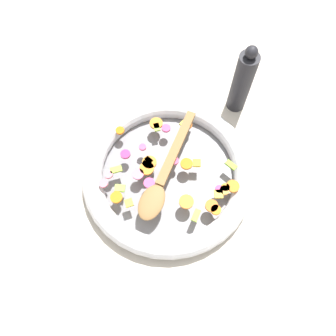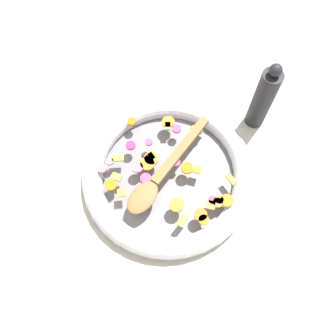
% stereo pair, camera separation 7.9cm
% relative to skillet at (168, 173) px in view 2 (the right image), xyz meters
% --- Properties ---
extents(ground_plane, '(4.00, 4.00, 0.00)m').
position_rel_skillet_xyz_m(ground_plane, '(0.00, 0.00, -0.02)').
color(ground_plane, beige).
extents(skillet, '(0.43, 0.43, 0.05)m').
position_rel_skillet_xyz_m(skillet, '(0.00, 0.00, 0.00)').
color(skillet, slate).
rests_on(skillet, ground_plane).
extents(chopped_vegetables, '(0.34, 0.28, 0.01)m').
position_rel_skillet_xyz_m(chopped_vegetables, '(-0.00, -0.01, 0.03)').
color(chopped_vegetables, orange).
rests_on(chopped_vegetables, skillet).
extents(wooden_spoon, '(0.16, 0.29, 0.01)m').
position_rel_skillet_xyz_m(wooden_spoon, '(-0.01, -0.02, 0.04)').
color(wooden_spoon, olive).
rests_on(wooden_spoon, chopped_vegetables).
extents(pepper_mill, '(0.05, 0.05, 0.22)m').
position_rel_skillet_xyz_m(pepper_mill, '(0.20, 0.21, 0.08)').
color(pepper_mill, '#232328').
rests_on(pepper_mill, ground_plane).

